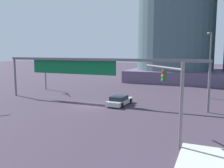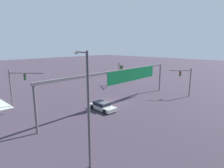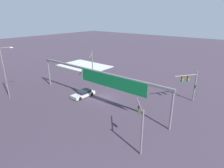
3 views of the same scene
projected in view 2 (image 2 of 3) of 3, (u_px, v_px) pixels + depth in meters
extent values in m
plane|color=#3A303E|center=(109.00, 102.00, 32.16)|extent=(224.63, 224.63, 0.00)
cylinder|color=slate|center=(11.00, 89.00, 29.16)|extent=(0.24, 0.24, 6.04)
cylinder|color=slate|center=(26.00, 73.00, 28.47)|extent=(3.67, 4.41, 0.18)
cube|color=#273F29|center=(25.00, 77.00, 28.62)|extent=(0.40, 0.41, 0.95)
cylinder|color=red|center=(25.00, 75.00, 28.71)|extent=(0.17, 0.19, 0.20)
cylinder|color=orange|center=(26.00, 77.00, 28.78)|extent=(0.17, 0.19, 0.20)
cylinder|color=green|center=(26.00, 79.00, 28.84)|extent=(0.17, 0.19, 0.20)
cylinder|color=#5D645E|center=(119.00, 73.00, 47.24)|extent=(0.25, 0.25, 5.47)
cylinder|color=#5D645E|center=(121.00, 65.00, 44.69)|extent=(2.64, 3.71, 0.19)
cube|color=#244E26|center=(121.00, 68.00, 45.32)|extent=(0.40, 0.41, 0.95)
cylinder|color=red|center=(121.00, 66.00, 45.29)|extent=(0.16, 0.20, 0.20)
cylinder|color=orange|center=(121.00, 68.00, 45.35)|extent=(0.16, 0.20, 0.20)
cylinder|color=green|center=(121.00, 69.00, 45.42)|extent=(0.16, 0.20, 0.20)
cube|color=#244E26|center=(122.00, 68.00, 44.20)|extent=(0.40, 0.41, 0.95)
cylinder|color=red|center=(123.00, 67.00, 44.17)|extent=(0.16, 0.20, 0.20)
cylinder|color=orange|center=(123.00, 68.00, 44.23)|extent=(0.16, 0.20, 0.20)
cylinder|color=green|center=(123.00, 69.00, 44.30)|extent=(0.16, 0.20, 0.20)
cube|color=#244E26|center=(120.00, 72.00, 47.27)|extent=(0.37, 0.38, 0.44)
cylinder|color=slate|center=(190.00, 83.00, 35.21)|extent=(0.21, 0.21, 5.50)
cylinder|color=slate|center=(180.00, 71.00, 34.78)|extent=(2.79, 3.10, 0.15)
cube|color=#324127|center=(180.00, 74.00, 34.90)|extent=(0.41, 0.41, 0.95)
cylinder|color=red|center=(181.00, 72.00, 34.68)|extent=(0.18, 0.19, 0.20)
cylinder|color=orange|center=(180.00, 74.00, 34.75)|extent=(0.18, 0.19, 0.20)
cylinder|color=green|center=(180.00, 75.00, 34.81)|extent=(0.18, 0.19, 0.20)
cylinder|color=slate|center=(89.00, 113.00, 14.10)|extent=(0.20, 0.20, 9.39)
cylinder|color=slate|center=(81.00, 52.00, 13.88)|extent=(0.48, 1.82, 0.12)
ellipsoid|color=silver|center=(76.00, 53.00, 14.63)|extent=(0.41, 0.65, 0.20)
cylinder|color=slate|center=(160.00, 78.00, 40.00)|extent=(0.28, 0.28, 5.51)
cylinder|color=slate|center=(35.00, 110.00, 20.30)|extent=(0.28, 0.28, 5.51)
cube|color=slate|center=(118.00, 71.00, 29.55)|extent=(27.92, 0.35, 0.35)
cube|color=#0D6635|center=(133.00, 75.00, 32.30)|extent=(12.89, 0.08, 2.08)
cube|color=#B6B8B5|center=(103.00, 107.00, 28.32)|extent=(2.09, 4.63, 0.55)
cube|color=black|center=(101.00, 104.00, 28.40)|extent=(1.75, 2.45, 0.50)
cylinder|color=black|center=(113.00, 109.00, 27.94)|extent=(0.25, 0.65, 0.64)
cylinder|color=black|center=(105.00, 112.00, 26.76)|extent=(0.25, 0.65, 0.64)
cylinder|color=black|center=(101.00, 105.00, 29.92)|extent=(0.25, 0.65, 0.64)
cylinder|color=black|center=(92.00, 107.00, 28.75)|extent=(0.25, 0.65, 0.64)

